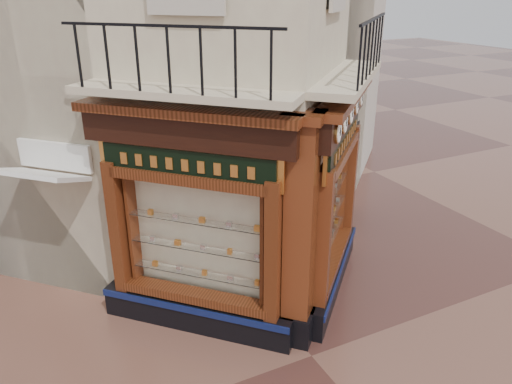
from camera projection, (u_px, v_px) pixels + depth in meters
ground at (312, 356)px, 8.21m from camera, size 80.00×80.00×0.00m
shopfront_left at (193, 227)px, 8.17m from camera, size 2.86×2.86×3.98m
shopfront_right at (335, 197)px, 9.32m from camera, size 2.86×2.86×3.98m
corner_pilaster at (300, 238)px, 7.87m from camera, size 0.85×0.85×3.98m
balcony at (272, 84)px, 7.82m from camera, size 5.94×2.97×1.03m
clock_a at (338, 131)px, 7.46m from camera, size 0.30×0.30×0.37m
clock_b at (344, 122)px, 7.97m from camera, size 0.31×0.31×0.39m
clock_c at (351, 113)px, 8.54m from camera, size 0.32×0.32×0.40m
clock_d at (356, 105)px, 9.14m from camera, size 0.30×0.30×0.37m
clock_e at (361, 98)px, 9.66m from camera, size 0.26×0.26×0.32m
awning at (62, 305)px, 9.50m from camera, size 1.68×1.68×0.36m
signboard_left at (187, 164)px, 7.67m from camera, size 2.25×2.25×0.60m
signboard_right at (343, 140)px, 8.87m from camera, size 2.27×2.27×0.61m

